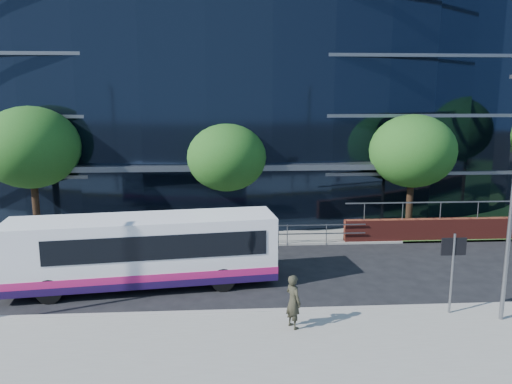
{
  "coord_description": "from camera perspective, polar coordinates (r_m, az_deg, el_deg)",
  "views": [
    {
      "loc": [
        -3.14,
        -17.15,
        7.45
      ],
      "look_at": [
        -1.52,
        8.0,
        2.6
      ],
      "focal_mm": 35.0,
      "sensor_mm": 36.0,
      "label": 1
    }
  ],
  "objects": [
    {
      "name": "ground",
      "position": [
        18.95,
        6.29,
        -12.3
      ],
      "size": [
        200.0,
        200.0,
        0.0
      ],
      "primitive_type": "plane",
      "color": "black",
      "rests_on": "ground"
    },
    {
      "name": "pavement_near",
      "position": [
        14.55,
        9.88,
        -19.72
      ],
      "size": [
        80.0,
        8.0,
        0.15
      ],
      "primitive_type": "cube",
      "color": "gray",
      "rests_on": "ground"
    },
    {
      "name": "kerb",
      "position": [
        18.02,
        6.86,
        -13.31
      ],
      "size": [
        80.0,
        0.25,
        0.16
      ],
      "primitive_type": "cube",
      "color": "gray",
      "rests_on": "ground"
    },
    {
      "name": "yellow_line_outer",
      "position": [
        18.23,
        6.73,
        -13.27
      ],
      "size": [
        80.0,
        0.08,
        0.01
      ],
      "primitive_type": "cube",
      "color": "gold",
      "rests_on": "ground"
    },
    {
      "name": "yellow_line_inner",
      "position": [
        18.37,
        6.65,
        -13.08
      ],
      "size": [
        80.0,
        0.08,
        0.01
      ],
      "primitive_type": "cube",
      "color": "gold",
      "rests_on": "ground"
    },
    {
      "name": "far_forecourt",
      "position": [
        29.24,
        -9.2,
        -3.9
      ],
      "size": [
        50.0,
        8.0,
        0.1
      ],
      "primitive_type": "cube",
      "color": "gray",
      "rests_on": "ground"
    },
    {
      "name": "glass_office",
      "position": [
        38.01,
        -5.09,
        11.69
      ],
      "size": [
        44.0,
        23.1,
        16.0
      ],
      "color": "black",
      "rests_on": "ground"
    },
    {
      "name": "guard_railings",
      "position": [
        25.51,
        -14.59,
        -4.52
      ],
      "size": [
        24.0,
        0.05,
        1.1
      ],
      "color": "slate",
      "rests_on": "ground"
    },
    {
      "name": "apartment_block",
      "position": [
        82.33,
        22.15,
        12.67
      ],
      "size": [
        60.0,
        42.0,
        30.0
      ],
      "color": "#2D511E",
      "rests_on": "ground"
    },
    {
      "name": "street_sign",
      "position": [
        18.12,
        21.6,
        -6.89
      ],
      "size": [
        0.85,
        0.09,
        2.8
      ],
      "color": "slate",
      "rests_on": "pavement_near"
    },
    {
      "name": "tree_far_a",
      "position": [
        28.06,
        -24.33,
        4.65
      ],
      "size": [
        4.95,
        4.95,
        6.98
      ],
      "color": "black",
      "rests_on": "ground"
    },
    {
      "name": "tree_far_b",
      "position": [
        26.84,
        -3.37,
        3.95
      ],
      "size": [
        4.29,
        4.29,
        6.05
      ],
      "color": "black",
      "rests_on": "ground"
    },
    {
      "name": "tree_far_c",
      "position": [
        28.19,
        17.47,
        4.47
      ],
      "size": [
        4.62,
        4.62,
        6.51
      ],
      "color": "black",
      "rests_on": "ground"
    },
    {
      "name": "tree_dist_e",
      "position": [
        63.33,
        21.89,
        7.49
      ],
      "size": [
        4.62,
        4.62,
        6.51
      ],
      "color": "black",
      "rests_on": "ground"
    },
    {
      "name": "city_bus",
      "position": [
        20.2,
        -12.47,
        -6.52
      ],
      "size": [
        10.6,
        3.62,
        2.81
      ],
      "rotation": [
        0.0,
        0.0,
        0.12
      ],
      "color": "white",
      "rests_on": "ground"
    },
    {
      "name": "pedestrian_b",
      "position": [
        16.27,
        4.28,
        -12.36
      ],
      "size": [
        0.68,
        0.77,
        1.76
      ],
      "primitive_type": "imported",
      "rotation": [
        0.0,
        0.0,
        2.07
      ],
      "color": "#2C2B1F",
      "rests_on": "pavement_near"
    }
  ]
}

